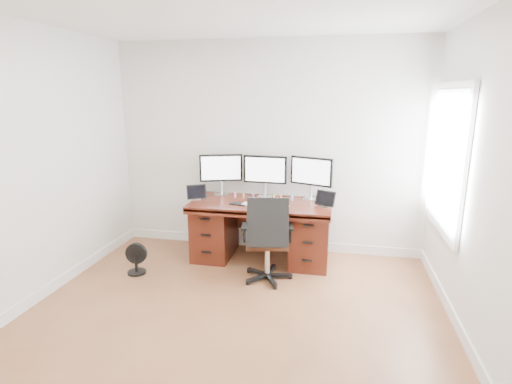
% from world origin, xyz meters
% --- Properties ---
extents(ground, '(4.50, 4.50, 0.00)m').
position_xyz_m(ground, '(0.00, 0.00, 0.00)').
color(ground, brown).
rests_on(ground, ground).
extents(back_wall, '(4.00, 0.10, 2.70)m').
position_xyz_m(back_wall, '(0.00, 2.25, 1.35)').
color(back_wall, silver).
rests_on(back_wall, ground).
extents(right_wall, '(0.10, 4.50, 2.70)m').
position_xyz_m(right_wall, '(2.00, 0.11, 1.35)').
color(right_wall, silver).
rests_on(right_wall, ground).
extents(desk, '(1.70, 0.80, 0.75)m').
position_xyz_m(desk, '(0.00, 1.83, 0.40)').
color(desk, '#48180E').
rests_on(desk, ground).
extents(office_chair, '(0.62, 0.62, 0.99)m').
position_xyz_m(office_chair, '(0.18, 1.24, 0.33)').
color(office_chair, black).
rests_on(office_chair, ground).
extents(floor_fan, '(0.25, 0.21, 0.36)m').
position_xyz_m(floor_fan, '(-1.34, 1.12, 0.18)').
color(floor_fan, black).
rests_on(floor_fan, ground).
extents(monitor_left, '(0.53, 0.22, 0.53)m').
position_xyz_m(monitor_left, '(-0.58, 2.07, 1.09)').
color(monitor_left, silver).
rests_on(monitor_left, desk).
extents(monitor_center, '(0.55, 0.15, 0.53)m').
position_xyz_m(monitor_center, '(-0.00, 2.07, 1.09)').
color(monitor_center, silver).
rests_on(monitor_center, desk).
extents(monitor_right, '(0.53, 0.23, 0.53)m').
position_xyz_m(monitor_right, '(0.58, 2.07, 1.09)').
color(monitor_right, silver).
rests_on(monitor_right, desk).
extents(tablet_left, '(0.24, 0.17, 0.19)m').
position_xyz_m(tablet_left, '(-0.81, 1.75, 0.84)').
color(tablet_left, silver).
rests_on(tablet_left, desk).
extents(tablet_right, '(0.25, 0.16, 0.19)m').
position_xyz_m(tablet_right, '(0.77, 1.75, 0.84)').
color(tablet_right, silver).
rests_on(tablet_right, desk).
extents(keyboard, '(0.29, 0.16, 0.01)m').
position_xyz_m(keyboard, '(-0.06, 1.65, 0.76)').
color(keyboard, white).
rests_on(keyboard, desk).
extents(trackpad, '(0.14, 0.14, 0.01)m').
position_xyz_m(trackpad, '(0.29, 1.63, 0.76)').
color(trackpad, silver).
rests_on(trackpad, desk).
extents(drawing_tablet, '(0.22, 0.17, 0.01)m').
position_xyz_m(drawing_tablet, '(-0.25, 1.66, 0.76)').
color(drawing_tablet, black).
rests_on(drawing_tablet, desk).
extents(phone, '(0.13, 0.09, 0.01)m').
position_xyz_m(phone, '(0.04, 1.77, 0.76)').
color(phone, black).
rests_on(phone, desk).
extents(figurine_pink, '(0.03, 0.03, 0.07)m').
position_xyz_m(figurine_pink, '(-0.37, 1.95, 0.79)').
color(figurine_pink, pink).
rests_on(figurine_pink, desk).
extents(figurine_brown, '(0.03, 0.03, 0.07)m').
position_xyz_m(figurine_brown, '(-0.25, 1.95, 0.79)').
color(figurine_brown, brown).
rests_on(figurine_brown, desk).
extents(figurine_purple, '(0.03, 0.03, 0.07)m').
position_xyz_m(figurine_purple, '(-0.13, 1.95, 0.79)').
color(figurine_purple, '#7760CC').
rests_on(figurine_purple, desk).
extents(figurine_yellow, '(0.03, 0.03, 0.07)m').
position_xyz_m(figurine_yellow, '(0.14, 1.95, 0.79)').
color(figurine_yellow, '#D8C476').
rests_on(figurine_yellow, desk).
extents(figurine_orange, '(0.03, 0.03, 0.07)m').
position_xyz_m(figurine_orange, '(0.23, 1.95, 0.79)').
color(figurine_orange, '#E78948').
rests_on(figurine_orange, desk).
extents(figurine_blue, '(0.03, 0.03, 0.07)m').
position_xyz_m(figurine_blue, '(0.36, 1.95, 0.79)').
color(figurine_blue, '#62B0F0').
rests_on(figurine_blue, desk).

